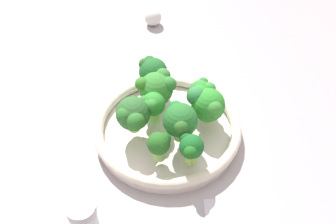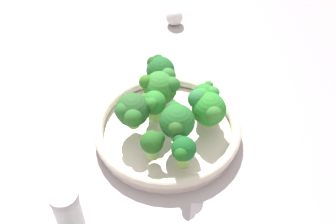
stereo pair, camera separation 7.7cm
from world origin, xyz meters
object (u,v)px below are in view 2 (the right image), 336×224
at_px(broccoli_floret_6, 153,143).
at_px(pepper_shaker, 67,210).
at_px(bowl, 168,129).
at_px(broccoli_floret_1, 177,122).
at_px(broccoli_floret_4, 160,70).
at_px(garlic_bulb, 174,17).
at_px(broccoli_floret_5, 205,95).
at_px(broccoli_floret_2, 207,107).
at_px(broccoli_floret_8, 161,87).
at_px(broccoli_floret_7, 153,104).
at_px(broccoli_floret_0, 183,150).
at_px(broccoli_floret_3, 132,111).

bearing_deg(broccoli_floret_6, pepper_shaker, 132.82).
bearing_deg(bowl, broccoli_floret_1, -157.22).
bearing_deg(bowl, broccoli_floret_4, 10.11).
bearing_deg(pepper_shaker, bowl, -37.79).
relative_size(broccoli_floret_4, garlic_bulb, 1.64).
xyz_separation_m(bowl, broccoli_floret_5, (0.04, -0.07, 0.05)).
xyz_separation_m(broccoli_floret_2, broccoli_floret_8, (0.05, 0.09, -0.00)).
height_order(broccoli_floret_2, broccoli_floret_7, broccoli_floret_2).
xyz_separation_m(broccoli_floret_0, broccoli_floret_4, (0.20, 0.05, 0.00)).
distance_m(broccoli_floret_3, broccoli_floret_5, 0.15).
xyz_separation_m(broccoli_floret_1, broccoli_floret_6, (-0.04, 0.04, -0.01)).
bearing_deg(broccoli_floret_8, broccoli_floret_0, -164.25).
relative_size(broccoli_floret_5, garlic_bulb, 1.31).
bearing_deg(broccoli_floret_8, broccoli_floret_1, -161.51).
bearing_deg(bowl, broccoli_floret_7, 70.21).
height_order(broccoli_floret_7, garlic_bulb, broccoli_floret_7).
relative_size(broccoli_floret_1, broccoli_floret_5, 1.41).
bearing_deg(broccoli_floret_3, broccoli_floret_4, -22.01).
bearing_deg(broccoli_floret_8, broccoli_floret_3, 142.36).
bearing_deg(pepper_shaker, garlic_bulb, -15.42).
bearing_deg(broccoli_floret_8, pepper_shaker, 151.39).
height_order(broccoli_floret_3, garlic_bulb, broccoli_floret_3).
distance_m(broccoli_floret_6, broccoli_floret_7, 0.09).
bearing_deg(broccoli_floret_0, broccoli_floret_1, 10.94).
bearing_deg(broccoli_floret_3, broccoli_floret_8, -37.64).
relative_size(broccoli_floret_3, garlic_bulb, 1.76).
bearing_deg(broccoli_floret_7, broccoli_floret_1, -137.98).
relative_size(broccoli_floret_1, broccoli_floret_4, 1.13).
relative_size(broccoli_floret_5, broccoli_floret_8, 0.72).
height_order(broccoli_floret_4, broccoli_floret_8, broccoli_floret_8).
bearing_deg(garlic_bulb, bowl, 178.96).
distance_m(broccoli_floret_3, pepper_shaker, 0.21).
xyz_separation_m(broccoli_floret_4, broccoli_floret_6, (-0.18, 0.01, -0.01)).
bearing_deg(broccoli_floret_1, broccoli_floret_6, 133.16).
xyz_separation_m(bowl, broccoli_floret_3, (-0.01, 0.07, 0.06)).
relative_size(broccoli_floret_2, broccoli_floret_3, 0.96).
relative_size(broccoli_floret_0, broccoli_floret_3, 0.82).
bearing_deg(garlic_bulb, broccoli_floret_4, 174.67).
distance_m(broccoli_floret_1, garlic_bulb, 0.42).
bearing_deg(broccoli_floret_4, pepper_shaker, 156.14).
distance_m(broccoli_floret_4, broccoli_floret_7, 0.10).
xyz_separation_m(garlic_bulb, pepper_shaker, (-0.57, 0.16, 0.02)).
height_order(broccoli_floret_6, broccoli_floret_8, broccoli_floret_8).
relative_size(broccoli_floret_2, broccoli_floret_4, 1.03).
xyz_separation_m(broccoli_floret_2, broccoli_floret_7, (0.01, 0.10, -0.00)).
relative_size(broccoli_floret_4, broccoli_floret_8, 0.89).
relative_size(broccoli_floret_2, broccoli_floret_7, 1.12).
bearing_deg(broccoli_floret_1, bowl, 22.78).
bearing_deg(broccoli_floret_0, broccoli_floret_5, -16.66).
relative_size(broccoli_floret_6, broccoli_floret_8, 0.72).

